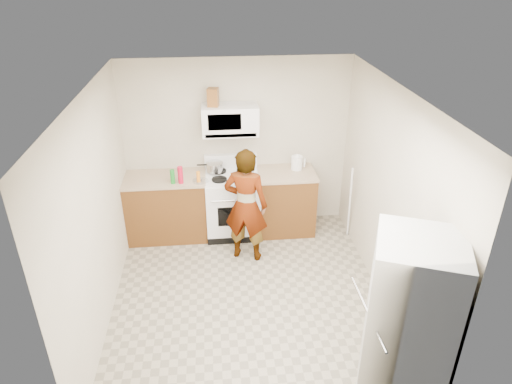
{
  "coord_description": "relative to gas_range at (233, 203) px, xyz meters",
  "views": [
    {
      "loc": [
        -0.34,
        -4.32,
        3.67
      ],
      "look_at": [
        0.15,
        0.55,
        1.13
      ],
      "focal_mm": 32.0,
      "sensor_mm": 36.0,
      "label": 1
    }
  ],
  "objects": [
    {
      "name": "gas_range",
      "position": [
        0.0,
        0.0,
        0.0
      ],
      "size": [
        0.76,
        0.65,
        1.13
      ],
      "color": "white",
      "rests_on": "floor"
    },
    {
      "name": "cabinet_right",
      "position": [
        0.78,
        0.01,
        -0.04
      ],
      "size": [
        0.8,
        0.62,
        0.9
      ],
      "primitive_type": "cube",
      "color": "brown",
      "rests_on": "floor"
    },
    {
      "name": "right_wall",
      "position": [
        1.69,
        -1.48,
        0.76
      ],
      "size": [
        0.02,
        3.6,
        2.5
      ],
      "primitive_type": "cube",
      "color": "beige",
      "rests_on": "floor"
    },
    {
      "name": "fridge",
      "position": [
        1.35,
        -2.98,
        0.36
      ],
      "size": [
        0.91,
        0.91,
        1.7
      ],
      "primitive_type": "cube",
      "rotation": [
        0.0,
        0.0,
        -0.38
      ],
      "color": "white",
      "rests_on": "floor"
    },
    {
      "name": "saucepan",
      "position": [
        -0.23,
        0.11,
        0.53
      ],
      "size": [
        0.3,
        0.3,
        0.12
      ],
      "primitive_type": "cylinder",
      "rotation": [
        0.0,
        0.0,
        -0.4
      ],
      "color": "silver",
      "rests_on": "gas_range"
    },
    {
      "name": "cabinet_left",
      "position": [
        -0.94,
        0.01,
        -0.04
      ],
      "size": [
        1.12,
        0.62,
        0.9
      ],
      "primitive_type": "cube",
      "color": "brown",
      "rests_on": "floor"
    },
    {
      "name": "counter_left",
      "position": [
        -0.94,
        0.01,
        0.43
      ],
      "size": [
        1.14,
        0.64,
        0.03
      ],
      "primitive_type": "cube",
      "color": "tan",
      "rests_on": "cabinet_left"
    },
    {
      "name": "bottle_green_cap",
      "position": [
        -0.81,
        -0.19,
        0.55
      ],
      "size": [
        0.07,
        0.07,
        0.2
      ],
      "primitive_type": "cylinder",
      "rotation": [
        0.0,
        0.0,
        0.13
      ],
      "color": "#167D22",
      "rests_on": "counter_left"
    },
    {
      "name": "back_wall",
      "position": [
        0.1,
        0.31,
        0.76
      ],
      "size": [
        3.2,
        0.02,
        2.5
      ],
      "primitive_type": "cube",
      "color": "beige",
      "rests_on": "floor"
    },
    {
      "name": "tray",
      "position": [
        0.15,
        -0.14,
        0.47
      ],
      "size": [
        0.26,
        0.17,
        0.05
      ],
      "primitive_type": "cube",
      "rotation": [
        0.0,
        0.0,
        0.04
      ],
      "color": "white",
      "rests_on": "gas_range"
    },
    {
      "name": "person",
      "position": [
        0.14,
        -0.65,
        0.3
      ],
      "size": [
        0.67,
        0.54,
        1.58
      ],
      "primitive_type": "imported",
      "rotation": [
        0.0,
        0.0,
        2.82
      ],
      "color": "tan",
      "rests_on": "floor"
    },
    {
      "name": "pot_lid",
      "position": [
        -0.44,
        -0.16,
        0.46
      ],
      "size": [
        0.26,
        0.26,
        0.01
      ],
      "primitive_type": "cylinder",
      "rotation": [
        0.0,
        0.0,
        -0.2
      ],
      "color": "silver",
      "rests_on": "counter_left"
    },
    {
      "name": "bottle_spray",
      "position": [
        -0.7,
        -0.19,
        0.57
      ],
      "size": [
        0.09,
        0.09,
        0.24
      ],
      "primitive_type": "cylinder",
      "rotation": [
        0.0,
        0.0,
        0.36
      ],
      "color": "red",
      "rests_on": "counter_left"
    },
    {
      "name": "kettle",
      "position": [
        0.94,
        0.1,
        0.55
      ],
      "size": [
        0.17,
        0.17,
        0.2
      ],
      "primitive_type": "cylinder",
      "rotation": [
        0.0,
        0.0,
        -0.04
      ],
      "color": "white",
      "rests_on": "counter_right"
    },
    {
      "name": "counter_right",
      "position": [
        0.78,
        0.01,
        0.43
      ],
      "size": [
        0.82,
        0.64,
        0.03
      ],
      "primitive_type": "cube",
      "color": "tan",
      "rests_on": "cabinet_right"
    },
    {
      "name": "microwave",
      "position": [
        0.0,
        0.13,
        1.21
      ],
      "size": [
        0.76,
        0.38,
        0.4
      ],
      "primitive_type": "cube",
      "color": "white",
      "rests_on": "back_wall"
    },
    {
      "name": "broom",
      "position": [
        1.63,
        -0.37,
        0.11
      ],
      "size": [
        0.13,
        0.25,
        1.18
      ],
      "primitive_type": "cylinder",
      "rotation": [
        0.14,
        -0.14,
        0.35
      ],
      "color": "white",
      "rests_on": "floor"
    },
    {
      "name": "bottle_hot_sauce",
      "position": [
        -0.46,
        -0.18,
        0.53
      ],
      "size": [
        0.06,
        0.06,
        0.16
      ],
      "primitive_type": "cylinder",
      "rotation": [
        0.0,
        0.0,
        0.17
      ],
      "color": "orange",
      "rests_on": "counter_left"
    },
    {
      "name": "jug",
      "position": [
        -0.22,
        0.11,
        1.53
      ],
      "size": [
        0.16,
        0.16,
        0.24
      ],
      "primitive_type": "cube",
      "rotation": [
        0.0,
        0.0,
        -0.19
      ],
      "color": "brown",
      "rests_on": "microwave"
    },
    {
      "name": "floor",
      "position": [
        0.1,
        -1.48,
        -0.49
      ],
      "size": [
        3.6,
        3.6,
        0.0
      ],
      "primitive_type": "plane",
      "color": "gray",
      "rests_on": "ground"
    }
  ]
}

